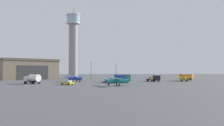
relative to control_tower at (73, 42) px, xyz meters
The scene contains 14 objects.
ground_plane 63.85m from the control_tower, 74.99° to the right, with size 400.00×400.00×0.00m, color #545456.
control_tower is the anchor object (origin of this frame).
hangar 28.42m from the control_tower, 150.33° to the right, with size 31.99×30.46×9.81m.
airplane_blue 41.48m from the control_tower, 81.03° to the right, with size 7.90×9.09×3.02m.
airplane_yellow 63.28m from the control_tower, 36.37° to the right, with size 9.41×7.37×2.77m.
airplane_teal 66.57m from the control_tower, 70.89° to the right, with size 8.26×10.54×3.12m.
truck_box_orange 61.84m from the control_tower, 24.87° to the right, with size 5.79×5.33×2.73m.
truck_flatbed_black 55.32m from the control_tower, 45.26° to the right, with size 4.71×7.17×2.38m.
truck_fuel_tanker_white 53.76m from the control_tower, 96.86° to the right, with size 6.05×5.11×3.04m.
truck_box_blue 43.28m from the control_tower, 50.65° to the right, with size 7.14×4.59×2.66m.
car_silver 51.72m from the control_tower, 68.31° to the right, with size 2.62×4.61×1.37m.
car_yellow 59.34m from the control_tower, 83.82° to the right, with size 4.29×3.83×1.37m.
light_post_west 28.47m from the control_tower, 16.30° to the right, with size 0.44×0.44×8.23m.
light_post_east 25.88m from the control_tower, 59.17° to the right, with size 0.44×0.44×8.56m.
Camera 1 is at (1.57, -66.61, 4.40)m, focal length 36.63 mm.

